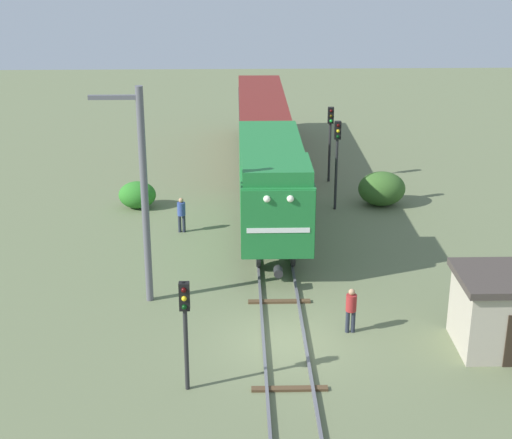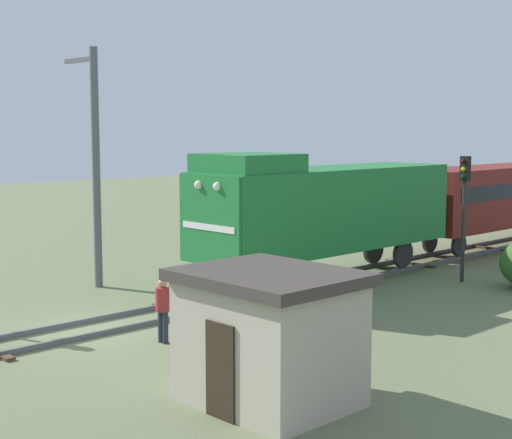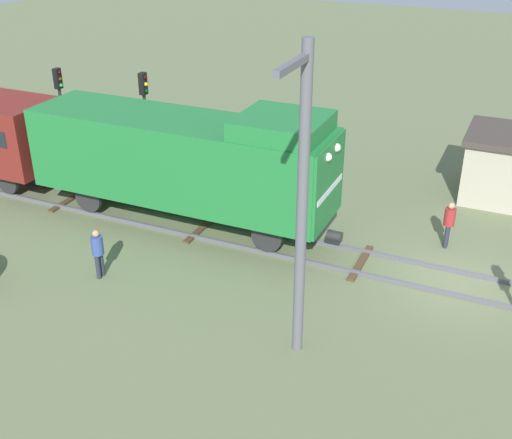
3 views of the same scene
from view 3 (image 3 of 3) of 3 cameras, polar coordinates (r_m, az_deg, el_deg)
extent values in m
plane|color=#66704C|center=(21.40, 17.08, -5.53)|extent=(108.65, 108.65, 0.00)
cube|color=#595960|center=(20.74, 16.81, -6.34)|extent=(0.10, 72.43, 0.16)
cube|color=#595960|center=(21.97, 17.40, -4.41)|extent=(0.10, 72.43, 0.16)
cube|color=#4C3823|center=(21.77, 9.28, -3.83)|extent=(2.40, 0.24, 0.09)
cube|color=#4C3823|center=(23.72, -4.84, -0.79)|extent=(2.40, 0.24, 0.09)
cube|color=#4C3823|center=(26.92, -16.20, 1.71)|extent=(2.40, 0.24, 0.09)
cube|color=#1E7233|center=(22.97, -6.81, 5.47)|extent=(2.90, 11.00, 2.90)
cube|color=#1E7233|center=(20.72, 2.37, 8.37)|extent=(2.75, 2.80, 0.60)
cube|color=#1E7233|center=(20.85, 6.49, 3.17)|extent=(2.84, 0.10, 2.84)
cube|color=white|center=(20.92, 6.57, 2.65)|extent=(2.46, 0.06, 0.20)
sphere|color=white|center=(20.01, 6.38, 5.54)|extent=(0.28, 0.28, 0.28)
sphere|color=white|center=(20.82, 7.17, 6.37)|extent=(0.28, 0.28, 0.28)
cylinder|color=#262628|center=(21.58, 6.99, -1.46)|extent=(0.36, 0.50, 0.36)
cylinder|color=#262628|center=(21.70, 0.98, -1.53)|extent=(0.18, 1.10, 1.10)
cylinder|color=#262628|center=(22.87, 2.41, 0.05)|extent=(0.18, 1.10, 1.10)
cylinder|color=#262628|center=(25.22, -14.66, 1.83)|extent=(0.18, 1.10, 1.10)
cylinder|color=#262628|center=(26.24, -12.77, 3.07)|extent=(0.18, 1.10, 1.10)
cylinder|color=#262628|center=(27.79, -21.19, 3.08)|extent=(0.16, 0.96, 0.96)
cylinder|color=#262628|center=(28.72, -19.24, 4.18)|extent=(0.16, 0.96, 0.96)
cylinder|color=#262628|center=(27.64, -9.71, 8.13)|extent=(0.14, 0.14, 4.58)
cube|color=black|center=(27.11, -10.01, 11.81)|extent=(0.32, 0.24, 0.90)
sphere|color=#390606|center=(26.96, -9.81, 12.34)|extent=(0.16, 0.16, 0.16)
sphere|color=yellow|center=(27.04, -9.76, 11.76)|extent=(0.16, 0.16, 0.16)
sphere|color=black|center=(27.11, -9.71, 11.19)|extent=(0.16, 0.16, 0.16)
cylinder|color=#262628|center=(30.53, -16.79, 8.87)|extent=(0.14, 0.14, 4.25)
cube|color=black|center=(30.08, -17.22, 11.89)|extent=(0.32, 0.24, 0.90)
sphere|color=#390606|center=(29.93, -17.09, 12.37)|extent=(0.16, 0.16, 0.16)
sphere|color=#3C3306|center=(29.99, -17.01, 11.85)|extent=(0.16, 0.16, 0.16)
sphere|color=green|center=(30.06, -16.94, 11.34)|extent=(0.16, 0.16, 0.16)
cylinder|color=#262B38|center=(23.23, 16.56, -1.49)|extent=(0.15, 0.15, 0.85)
cylinder|color=#262B38|center=(23.41, 16.64, -1.28)|extent=(0.15, 0.15, 0.85)
cylinder|color=maroon|center=(22.99, 16.84, 0.23)|extent=(0.38, 0.38, 0.62)
sphere|color=tan|center=(22.81, 16.98, 1.18)|extent=(0.23, 0.23, 0.23)
cylinder|color=#262B38|center=(21.16, -13.87, -4.10)|extent=(0.15, 0.15, 0.85)
cylinder|color=#262B38|center=(21.30, -13.55, -3.85)|extent=(0.15, 0.15, 0.85)
cylinder|color=#33478C|center=(20.87, -13.93, -2.25)|extent=(0.38, 0.38, 0.62)
sphere|color=tan|center=(20.67, -14.06, -1.22)|extent=(0.23, 0.23, 0.23)
cylinder|color=#595960|center=(15.67, 4.10, 0.74)|extent=(0.28, 0.28, 8.35)
cube|color=#595960|center=(13.57, 3.27, 13.56)|extent=(1.80, 0.16, 0.16)
cube|color=#B2A893|center=(27.57, 20.88, 4.33)|extent=(3.20, 2.60, 2.50)
cube|color=#3F3833|center=(27.11, 21.36, 6.99)|extent=(3.50, 2.90, 0.24)
ellipsoid|color=#376026|center=(30.34, -7.86, 7.18)|extent=(2.42, 1.98, 1.76)
camera|label=1|loc=(28.23, 81.64, 10.16)|focal=55.00mm
camera|label=2|loc=(38.50, 40.26, 12.76)|focal=55.00mm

